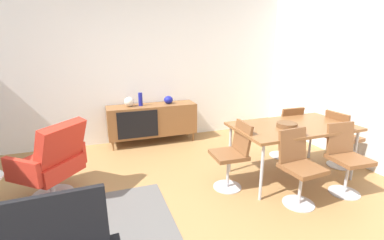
{
  "coord_description": "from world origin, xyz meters",
  "views": [
    {
      "loc": [
        -0.54,
        -2.45,
        1.78
      ],
      "look_at": [
        0.52,
        0.48,
        0.9
      ],
      "focal_mm": 25.25,
      "sensor_mm": 36.0,
      "label": 1
    }
  ],
  "objects_px": {
    "vase_ceramic_small": "(168,100)",
    "dining_chair_back_right": "(285,130)",
    "wooden_bowl_on_table": "(287,125)",
    "dining_chair_near_window": "(233,153)",
    "vase_cobalt": "(140,99)",
    "dining_chair_far_end": "(341,137)",
    "dining_chair_front_left": "(299,165)",
    "sideboard": "(152,120)",
    "vase_sculptural_dark": "(129,102)",
    "lounge_chair_red": "(52,160)",
    "dining_chair_front_right": "(346,156)",
    "dining_table": "(293,128)"
  },
  "relations": [
    {
      "from": "dining_chair_far_end",
      "to": "dining_table",
      "type": "bearing_deg",
      "value": 179.75
    },
    {
      "from": "vase_cobalt",
      "to": "dining_table",
      "type": "height_order",
      "value": "vase_cobalt"
    },
    {
      "from": "vase_cobalt",
      "to": "dining_chair_front_left",
      "type": "distance_m",
      "value": 2.89
    },
    {
      "from": "sideboard",
      "to": "dining_chair_far_end",
      "type": "relative_size",
      "value": 1.87
    },
    {
      "from": "wooden_bowl_on_table",
      "to": "dining_chair_front_right",
      "type": "relative_size",
      "value": 0.3
    },
    {
      "from": "sideboard",
      "to": "dining_chair_front_right",
      "type": "xyz_separation_m",
      "value": [
        1.86,
        -2.53,
        0.03
      ]
    },
    {
      "from": "dining_chair_back_right",
      "to": "dining_chair_front_right",
      "type": "relative_size",
      "value": 1.0
    },
    {
      "from": "sideboard",
      "to": "wooden_bowl_on_table",
      "type": "height_order",
      "value": "wooden_bowl_on_table"
    },
    {
      "from": "dining_chair_front_right",
      "to": "lounge_chair_red",
      "type": "xyz_separation_m",
      "value": [
        -3.35,
        1.08,
        -0.0
      ]
    },
    {
      "from": "dining_chair_near_window",
      "to": "dining_chair_back_right",
      "type": "xyz_separation_m",
      "value": [
        1.24,
        0.56,
        0.0
      ]
    },
    {
      "from": "dining_table",
      "to": "dining_chair_back_right",
      "type": "height_order",
      "value": "dining_chair_back_right"
    },
    {
      "from": "dining_chair_back_right",
      "to": "wooden_bowl_on_table",
      "type": "bearing_deg",
      "value": -128.97
    },
    {
      "from": "vase_sculptural_dark",
      "to": "dining_table",
      "type": "height_order",
      "value": "vase_sculptural_dark"
    },
    {
      "from": "vase_ceramic_small",
      "to": "dining_chair_front_right",
      "type": "bearing_deg",
      "value": -58.66
    },
    {
      "from": "sideboard",
      "to": "dining_chair_back_right",
      "type": "height_order",
      "value": "dining_chair_back_right"
    },
    {
      "from": "sideboard",
      "to": "dining_chair_front_left",
      "type": "bearing_deg",
      "value": -65.57
    },
    {
      "from": "vase_ceramic_small",
      "to": "wooden_bowl_on_table",
      "type": "relative_size",
      "value": 0.63
    },
    {
      "from": "sideboard",
      "to": "dining_chair_front_right",
      "type": "bearing_deg",
      "value": -53.7
    },
    {
      "from": "vase_cobalt",
      "to": "dining_chair_back_right",
      "type": "xyz_separation_m",
      "value": [
        2.05,
        -1.41,
        -0.37
      ]
    },
    {
      "from": "dining_table",
      "to": "dining_chair_front_left",
      "type": "height_order",
      "value": "dining_chair_front_left"
    },
    {
      "from": "wooden_bowl_on_table",
      "to": "dining_chair_front_right",
      "type": "height_order",
      "value": "dining_chair_front_right"
    },
    {
      "from": "dining_chair_front_left",
      "to": "vase_cobalt",
      "type": "bearing_deg",
      "value": 118.01
    },
    {
      "from": "vase_ceramic_small",
      "to": "sideboard",
      "type": "bearing_deg",
      "value": -179.66
    },
    {
      "from": "vase_sculptural_dark",
      "to": "sideboard",
      "type": "bearing_deg",
      "value": -0.27
    },
    {
      "from": "sideboard",
      "to": "dining_chair_near_window",
      "type": "bearing_deg",
      "value": -72.71
    },
    {
      "from": "dining_chair_back_right",
      "to": "dining_chair_front_right",
      "type": "distance_m",
      "value": 1.12
    },
    {
      "from": "vase_sculptural_dark",
      "to": "wooden_bowl_on_table",
      "type": "bearing_deg",
      "value": -48.92
    },
    {
      "from": "vase_sculptural_dark",
      "to": "vase_cobalt",
      "type": "bearing_deg",
      "value": 0.0
    },
    {
      "from": "sideboard",
      "to": "dining_chair_back_right",
      "type": "xyz_separation_m",
      "value": [
        1.85,
        -1.41,
        0.03
      ]
    },
    {
      "from": "wooden_bowl_on_table",
      "to": "lounge_chair_red",
      "type": "distance_m",
      "value": 2.92
    },
    {
      "from": "wooden_bowl_on_table",
      "to": "dining_chair_near_window",
      "type": "height_order",
      "value": "dining_chair_near_window"
    },
    {
      "from": "dining_table",
      "to": "wooden_bowl_on_table",
      "type": "bearing_deg",
      "value": -161.89
    },
    {
      "from": "dining_chair_near_window",
      "to": "dining_chair_back_right",
      "type": "height_order",
      "value": "same"
    },
    {
      "from": "wooden_bowl_on_table",
      "to": "dining_chair_back_right",
      "type": "bearing_deg",
      "value": 51.03
    },
    {
      "from": "wooden_bowl_on_table",
      "to": "dining_chair_far_end",
      "type": "height_order",
      "value": "dining_chair_far_end"
    },
    {
      "from": "dining_table",
      "to": "dining_chair_front_right",
      "type": "height_order",
      "value": "dining_chair_front_right"
    },
    {
      "from": "dining_chair_near_window",
      "to": "vase_cobalt",
      "type": "bearing_deg",
      "value": 112.34
    },
    {
      "from": "vase_sculptural_dark",
      "to": "dining_table",
      "type": "distance_m",
      "value": 2.74
    },
    {
      "from": "vase_sculptural_dark",
      "to": "dining_chair_back_right",
      "type": "distance_m",
      "value": 2.67
    },
    {
      "from": "sideboard",
      "to": "dining_chair_near_window",
      "type": "height_order",
      "value": "dining_chair_near_window"
    },
    {
      "from": "sideboard",
      "to": "dining_chair_far_end",
      "type": "bearing_deg",
      "value": -39.51
    },
    {
      "from": "dining_chair_back_right",
      "to": "lounge_chair_red",
      "type": "height_order",
      "value": "lounge_chair_red"
    },
    {
      "from": "vase_cobalt",
      "to": "lounge_chair_red",
      "type": "bearing_deg",
      "value": -131.66
    },
    {
      "from": "vase_ceramic_small",
      "to": "dining_chair_back_right",
      "type": "bearing_deg",
      "value": -42.59
    },
    {
      "from": "dining_chair_front_right",
      "to": "lounge_chair_red",
      "type": "distance_m",
      "value": 3.51
    },
    {
      "from": "sideboard",
      "to": "vase_sculptural_dark",
      "type": "relative_size",
      "value": 9.12
    },
    {
      "from": "dining_chair_near_window",
      "to": "dining_chair_far_end",
      "type": "bearing_deg",
      "value": -0.05
    },
    {
      "from": "vase_sculptural_dark",
      "to": "wooden_bowl_on_table",
      "type": "distance_m",
      "value": 2.67
    },
    {
      "from": "dining_chair_far_end",
      "to": "dining_chair_front_left",
      "type": "distance_m",
      "value": 1.36
    },
    {
      "from": "wooden_bowl_on_table",
      "to": "dining_chair_front_left",
      "type": "distance_m",
      "value": 0.63
    }
  ]
}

